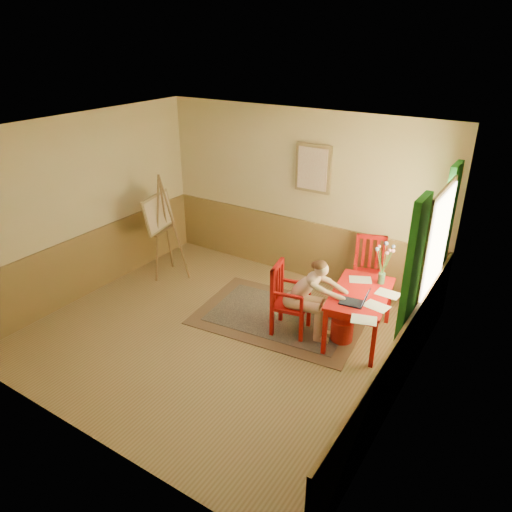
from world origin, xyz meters
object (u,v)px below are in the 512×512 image
Objects in this scene: chair_back at (369,270)px; laptop at (356,301)px; table at (360,298)px; chair_left at (288,299)px; easel at (160,217)px; figure at (308,295)px.

chair_back is 1.42m from laptop.
laptop is (0.06, -0.32, 0.13)m from table.
easel is at bearing 171.59° from chair_left.
chair_back is at bearing 75.80° from figure.
chair_back reaches higher than table.
laptop is at bearing -79.74° from table.
figure is (-0.61, -0.33, 0.02)m from table.
table is at bearing 28.13° from figure.
easel is at bearing 174.49° from laptop.
table is at bearing 22.14° from chair_left.
figure reaches higher than chair_back.
table is 1.24× the size of chair_back.
easel is (-2.93, 0.35, 0.40)m from figure.
easel is at bearing 173.17° from figure.
table is 0.69m from figure.
table is 3.41× the size of laptop.
table is 0.98m from chair_left.
easel reaches higher than figure.
easel reaches higher than table.
chair_left reaches higher than table.
chair_left is at bearing -172.17° from figure.
laptop is (0.96, 0.04, 0.25)m from chair_left.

